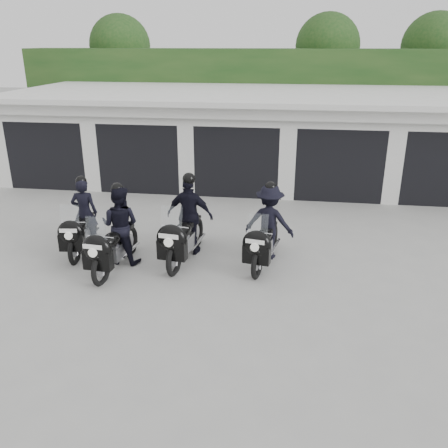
# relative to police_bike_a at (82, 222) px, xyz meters

# --- Properties ---
(ground) EXTENTS (80.00, 80.00, 0.00)m
(ground) POSITION_rel_police_bike_a_xyz_m (3.04, -0.97, -0.70)
(ground) COLOR #989893
(ground) RESTS_ON ground
(garage_block) EXTENTS (16.40, 6.80, 2.96)m
(garage_block) POSITION_rel_police_bike_a_xyz_m (3.04, 7.09, 0.72)
(garage_block) COLOR silver
(garage_block) RESTS_ON ground
(background_vegetation) EXTENTS (20.00, 3.90, 5.80)m
(background_vegetation) POSITION_rel_police_bike_a_xyz_m (3.41, 11.95, 2.07)
(background_vegetation) COLOR #193B15
(background_vegetation) RESTS_ON ground
(police_bike_a) EXTENTS (0.76, 2.03, 1.77)m
(police_bike_a) POSITION_rel_police_bike_a_xyz_m (0.00, 0.00, 0.00)
(police_bike_a) COLOR black
(police_bike_a) RESTS_ON ground
(police_bike_b) EXTENTS (0.90, 2.15, 1.87)m
(police_bike_b) POSITION_rel_police_bike_a_xyz_m (1.10, -0.67, 0.09)
(police_bike_b) COLOR black
(police_bike_b) RESTS_ON ground
(police_bike_c) EXTENTS (1.14, 2.25, 1.97)m
(police_bike_c) POSITION_rel_police_bike_a_xyz_m (2.49, -0.00, 0.13)
(police_bike_c) COLOR black
(police_bike_c) RESTS_ON ground
(police_bike_d) EXTENTS (1.18, 2.08, 1.83)m
(police_bike_d) POSITION_rel_police_bike_a_xyz_m (4.27, 0.05, 0.08)
(police_bike_d) COLOR black
(police_bike_d) RESTS_ON ground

